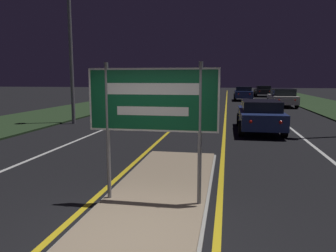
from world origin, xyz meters
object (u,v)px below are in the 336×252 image
object	(u,v)px
highway_sign	(152,105)
car_receding_1	(282,97)
car_receding_0	(260,115)
streetlight_left_near	(69,6)
car_receding_3	(263,91)
car_receding_2	(243,93)
car_approaching_0	(165,103)

from	to	relation	value
highway_sign	car_receding_1	distance (m)	23.17
highway_sign	car_receding_0	distance (m)	9.50
streetlight_left_near	car_receding_1	size ratio (longest dim) A/B	1.87
car_receding_3	car_receding_0	bearing A→B (deg)	-95.95
car_receding_0	car_receding_2	size ratio (longest dim) A/B	1.08
car_receding_2	car_approaching_0	distance (m)	15.71
car_receding_1	car_receding_0	bearing A→B (deg)	-102.61
car_receding_2	car_approaching_0	size ratio (longest dim) A/B	1.04
streetlight_left_near	car_receding_2	distance (m)	22.26
car_receding_1	car_approaching_0	bearing A→B (deg)	-137.32
highway_sign	car_receding_2	world-z (taller)	highway_sign
car_approaching_0	car_receding_2	bearing A→B (deg)	69.48
car_receding_2	car_receding_3	xyz separation A→B (m)	(2.83, 8.55, -0.03)
highway_sign	car_receding_3	bearing A→B (deg)	81.48
highway_sign	streetlight_left_near	world-z (taller)	streetlight_left_near
car_receding_0	car_receding_1	bearing A→B (deg)	77.39
car_receding_3	car_receding_2	bearing A→B (deg)	-108.28
highway_sign	streetlight_left_near	distance (m)	12.44
highway_sign	car_approaching_0	size ratio (longest dim) A/B	0.60
highway_sign	car_receding_0	xyz separation A→B (m)	(2.68, 9.05, -1.10)
car_receding_2	highway_sign	bearing A→B (deg)	-95.57
highway_sign	car_receding_3	size ratio (longest dim) A/B	0.54
car_approaching_0	car_receding_0	bearing A→B (deg)	-47.17
car_receding_3	car_approaching_0	xyz separation A→B (m)	(-8.33, -23.27, 0.02)
car_receding_0	car_approaching_0	size ratio (longest dim) A/B	1.12
car_receding_3	highway_sign	bearing A→B (deg)	-98.52
highway_sign	car_receding_1	xyz separation A→B (m)	(5.67, 22.44, -1.06)
streetlight_left_near	car_approaching_0	distance (m)	7.95
streetlight_left_near	car_receding_2	size ratio (longest dim) A/B	2.08
car_receding_0	car_approaching_0	bearing A→B (deg)	132.83
streetlight_left_near	car_receding_1	xyz separation A→B (m)	(12.09, 12.54, -5.02)
highway_sign	car_receding_2	xyz separation A→B (m)	(2.88, 29.50, -1.04)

